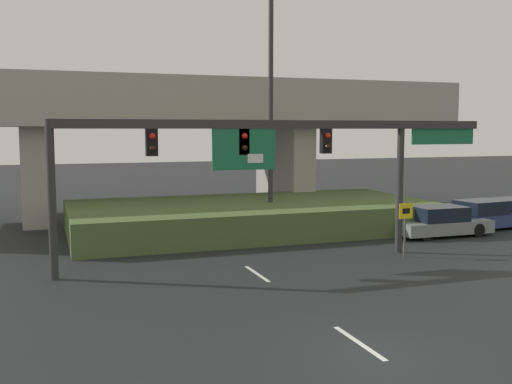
# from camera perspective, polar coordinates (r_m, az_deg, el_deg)

# --- Properties ---
(ground_plane) EXTENTS (160.00, 160.00, 0.00)m
(ground_plane) POSITION_cam_1_polar(r_m,az_deg,el_deg) (14.25, 11.16, -14.79)
(ground_plane) COLOR black
(lane_markings) EXTENTS (0.14, 24.03, 0.01)m
(lane_markings) POSITION_cam_1_polar(r_m,az_deg,el_deg) (24.45, -2.75, -5.88)
(lane_markings) COLOR silver
(lane_markings) RESTS_ON ground
(signal_gantry) EXTENTS (17.10, 0.44, 5.37)m
(signal_gantry) POSITION_cam_1_polar(r_m,az_deg,el_deg) (22.36, 1.85, 4.41)
(signal_gantry) COLOR #2D2D30
(signal_gantry) RESTS_ON ground
(speed_limit_sign) EXTENTS (0.60, 0.11, 2.19)m
(speed_limit_sign) POSITION_cam_1_polar(r_m,az_deg,el_deg) (24.26, 14.04, -2.71)
(speed_limit_sign) COLOR #4C4C4C
(speed_limit_sign) RESTS_ON ground
(highway_light_pole_near) EXTENTS (0.70, 0.36, 15.72)m
(highway_light_pole_near) POSITION_cam_1_polar(r_m,az_deg,el_deg) (29.95, 1.42, 12.14)
(highway_light_pole_near) COLOR #2D2D30
(highway_light_pole_near) RESTS_ON ground
(overpass_bridge) EXTENTS (34.47, 8.13, 7.86)m
(overpass_bridge) POSITION_cam_1_polar(r_m,az_deg,el_deg) (35.46, -8.36, 6.77)
(overpass_bridge) COLOR #A39E93
(overpass_bridge) RESTS_ON ground
(grass_embankment) EXTENTS (17.64, 8.58, 1.40)m
(grass_embankment) POSITION_cam_1_polar(r_m,az_deg,el_deg) (29.90, -0.43, -2.34)
(grass_embankment) COLOR #4C6033
(grass_embankment) RESTS_ON ground
(parked_sedan_near_right) EXTENTS (4.64, 1.85, 1.42)m
(parked_sedan_near_right) POSITION_cam_1_polar(r_m,az_deg,el_deg) (29.64, 17.18, -2.76)
(parked_sedan_near_right) COLOR gray
(parked_sedan_near_right) RESTS_ON ground
(parked_sedan_mid_right) EXTENTS (4.56, 2.42, 1.46)m
(parked_sedan_mid_right) POSITION_cam_1_polar(r_m,az_deg,el_deg) (32.38, 20.74, -2.13)
(parked_sedan_mid_right) COLOR navy
(parked_sedan_mid_right) RESTS_ON ground
(parked_sedan_far_right) EXTENTS (4.78, 2.44, 1.40)m
(parked_sedan_far_right) POSITION_cam_1_polar(r_m,az_deg,el_deg) (34.44, 23.17, -1.80)
(parked_sedan_far_right) COLOR black
(parked_sedan_far_right) RESTS_ON ground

